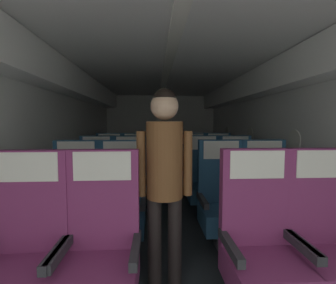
{
  "coord_description": "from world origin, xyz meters",
  "views": [
    {
      "loc": [
        -0.19,
        -0.12,
        1.32
      ],
      "look_at": [
        0.04,
        3.87,
        1.02
      ],
      "focal_mm": 26.15,
      "sensor_mm": 36.0,
      "label": 1
    }
  ],
  "objects_px": {
    "seat_b_right_window": "(223,202)",
    "seat_c_right_aisle": "(237,181)",
    "seat_a_left_aisle": "(101,251)",
    "seat_a_left_window": "(25,254)",
    "seat_a_right_window": "(260,247)",
    "seat_c_left_aisle": "(130,182)",
    "seat_c_left_window": "(96,182)",
    "seat_d_right_window": "(194,169)",
    "flight_attendant": "(165,168)",
    "seat_d_right_aisle": "(219,168)",
    "seat_c_right_window": "(204,181)",
    "seat_b_left_window": "(75,204)",
    "seat_b_left_aisle": "(121,204)",
    "seat_d_left_window": "(109,170)",
    "seat_b_right_aisle": "(267,202)",
    "seat_d_left_aisle": "(135,169)",
    "seat_a_right_aisle": "(328,245)"
  },
  "relations": [
    {
      "from": "seat_b_left_window",
      "to": "seat_c_right_window",
      "type": "distance_m",
      "value": 1.85
    },
    {
      "from": "seat_a_right_aisle",
      "to": "seat_b_left_aisle",
      "type": "relative_size",
      "value": 1.0
    },
    {
      "from": "seat_d_left_aisle",
      "to": "flight_attendant",
      "type": "xyz_separation_m",
      "value": [
        0.44,
        -2.64,
        0.51
      ]
    },
    {
      "from": "seat_d_left_window",
      "to": "seat_d_right_window",
      "type": "xyz_separation_m",
      "value": [
        1.57,
        0.01,
        0.0
      ]
    },
    {
      "from": "seat_a_right_window",
      "to": "seat_d_left_aisle",
      "type": "bearing_deg",
      "value": 110.52
    },
    {
      "from": "seat_a_left_window",
      "to": "seat_d_left_window",
      "type": "distance_m",
      "value": 2.91
    },
    {
      "from": "seat_b_left_window",
      "to": "seat_b_left_aisle",
      "type": "height_order",
      "value": "same"
    },
    {
      "from": "seat_a_left_aisle",
      "to": "seat_d_right_aisle",
      "type": "xyz_separation_m",
      "value": [
        1.58,
        2.92,
        0.0
      ]
    },
    {
      "from": "seat_b_left_aisle",
      "to": "seat_d_left_window",
      "type": "distance_m",
      "value": 2.01
    },
    {
      "from": "seat_d_left_aisle",
      "to": "seat_d_right_window",
      "type": "height_order",
      "value": "same"
    },
    {
      "from": "seat_c_left_window",
      "to": "seat_c_right_window",
      "type": "bearing_deg",
      "value": -0.17
    },
    {
      "from": "seat_b_right_aisle",
      "to": "seat_c_right_window",
      "type": "xyz_separation_m",
      "value": [
        -0.49,
        0.99,
        0.0
      ]
    },
    {
      "from": "seat_c_left_window",
      "to": "seat_c_right_aisle",
      "type": "distance_m",
      "value": 2.07
    },
    {
      "from": "seat_b_left_window",
      "to": "seat_b_left_aisle",
      "type": "xyz_separation_m",
      "value": [
        0.49,
        -0.02,
        0.0
      ]
    },
    {
      "from": "seat_c_left_aisle",
      "to": "seat_d_left_window",
      "type": "xyz_separation_m",
      "value": [
        -0.48,
        0.97,
        0.0
      ]
    },
    {
      "from": "seat_a_left_aisle",
      "to": "seat_c_right_aisle",
      "type": "relative_size",
      "value": 1.0
    },
    {
      "from": "seat_b_right_aisle",
      "to": "seat_b_right_window",
      "type": "bearing_deg",
      "value": 178.48
    },
    {
      "from": "seat_a_right_window",
      "to": "seat_b_left_aisle",
      "type": "xyz_separation_m",
      "value": [
        -1.08,
        0.96,
        0.0
      ]
    },
    {
      "from": "seat_c_left_aisle",
      "to": "seat_c_right_window",
      "type": "relative_size",
      "value": 1.0
    },
    {
      "from": "seat_b_right_aisle",
      "to": "flight_attendant",
      "type": "relative_size",
      "value": 0.72
    },
    {
      "from": "seat_d_right_aisle",
      "to": "seat_c_right_window",
      "type": "bearing_deg",
      "value": -116.68
    },
    {
      "from": "flight_attendant",
      "to": "seat_c_left_window",
      "type": "bearing_deg",
      "value": 102.14
    },
    {
      "from": "seat_b_left_window",
      "to": "seat_d_right_window",
      "type": "height_order",
      "value": "same"
    },
    {
      "from": "seat_c_left_window",
      "to": "seat_c_left_aisle",
      "type": "xyz_separation_m",
      "value": [
        0.49,
        -0.02,
        0.0
      ]
    },
    {
      "from": "seat_a_right_window",
      "to": "seat_d_right_aisle",
      "type": "distance_m",
      "value": 2.96
    },
    {
      "from": "seat_a_right_window",
      "to": "seat_b_right_aisle",
      "type": "height_order",
      "value": "same"
    },
    {
      "from": "seat_c_left_aisle",
      "to": "flight_attendant",
      "type": "relative_size",
      "value": 0.72
    },
    {
      "from": "seat_a_left_window",
      "to": "seat_b_left_aisle",
      "type": "xyz_separation_m",
      "value": [
        0.5,
        0.97,
        0.0
      ]
    },
    {
      "from": "seat_b_right_aisle",
      "to": "flight_attendant",
      "type": "distance_m",
      "value": 1.43
    },
    {
      "from": "seat_d_right_aisle",
      "to": "seat_d_right_window",
      "type": "distance_m",
      "value": 0.49
    },
    {
      "from": "seat_a_left_aisle",
      "to": "seat_a_left_window",
      "type": "bearing_deg",
      "value": -178.85
    },
    {
      "from": "seat_d_right_window",
      "to": "seat_b_left_window",
      "type": "bearing_deg",
      "value": -129.18
    },
    {
      "from": "seat_a_left_window",
      "to": "seat_b_left_window",
      "type": "distance_m",
      "value": 0.99
    },
    {
      "from": "seat_a_left_aisle",
      "to": "seat_d_left_aisle",
      "type": "distance_m",
      "value": 2.91
    },
    {
      "from": "seat_a_left_window",
      "to": "seat_d_right_aisle",
      "type": "height_order",
      "value": "same"
    },
    {
      "from": "seat_c_left_window",
      "to": "seat_d_right_window",
      "type": "height_order",
      "value": "same"
    },
    {
      "from": "seat_a_left_aisle",
      "to": "seat_b_right_window",
      "type": "relative_size",
      "value": 1.0
    },
    {
      "from": "seat_d_right_window",
      "to": "seat_d_left_aisle",
      "type": "bearing_deg",
      "value": 179.95
    },
    {
      "from": "seat_b_left_window",
      "to": "seat_b_right_window",
      "type": "relative_size",
      "value": 1.0
    },
    {
      "from": "seat_c_left_aisle",
      "to": "seat_a_left_window",
      "type": "bearing_deg",
      "value": -104.14
    },
    {
      "from": "seat_c_right_window",
      "to": "seat_d_right_aisle",
      "type": "relative_size",
      "value": 1.0
    },
    {
      "from": "seat_b_right_aisle",
      "to": "seat_c_left_aisle",
      "type": "xyz_separation_m",
      "value": [
        -1.59,
        0.98,
        0.0
      ]
    },
    {
      "from": "seat_b_left_aisle",
      "to": "seat_c_left_aisle",
      "type": "distance_m",
      "value": 0.97
    },
    {
      "from": "seat_b_right_window",
      "to": "flight_attendant",
      "type": "bearing_deg",
      "value": -133.44
    },
    {
      "from": "seat_a_right_window",
      "to": "seat_c_left_aisle",
      "type": "height_order",
      "value": "same"
    },
    {
      "from": "seat_b_right_window",
      "to": "seat_c_right_aisle",
      "type": "relative_size",
      "value": 1.0
    },
    {
      "from": "seat_b_right_window",
      "to": "seat_c_left_window",
      "type": "bearing_deg",
      "value": 148.32
    },
    {
      "from": "seat_a_left_window",
      "to": "seat_d_right_window",
      "type": "bearing_deg",
      "value": 61.5
    },
    {
      "from": "seat_b_right_aisle",
      "to": "seat_d_left_window",
      "type": "height_order",
      "value": "same"
    },
    {
      "from": "seat_c_left_aisle",
      "to": "seat_c_right_aisle",
      "type": "relative_size",
      "value": 1.0
    }
  ]
}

